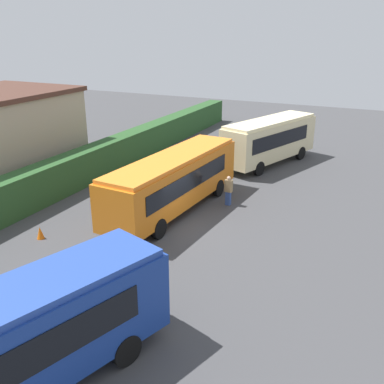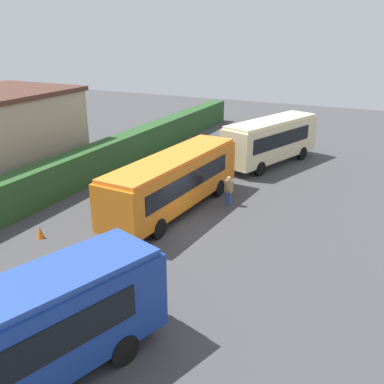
{
  "view_description": "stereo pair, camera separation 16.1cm",
  "coord_description": "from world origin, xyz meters",
  "px_view_note": "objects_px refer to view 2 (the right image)",
  "views": [
    {
      "loc": [
        -17.75,
        -9.2,
        9.51
      ],
      "look_at": [
        0.99,
        -0.37,
        1.63
      ],
      "focal_mm": 40.62,
      "sensor_mm": 36.0,
      "label": 1
    },
    {
      "loc": [
        -17.68,
        -9.35,
        9.51
      ],
      "look_at": [
        0.99,
        -0.37,
        1.63
      ],
      "focal_mm": 40.62,
      "sensor_mm": 36.0,
      "label": 2
    }
  ],
  "objects_px": {
    "bus_orange": "(174,179)",
    "person_left": "(138,177)",
    "bus_cream": "(271,139)",
    "person_center": "(229,190)",
    "bus_blue": "(9,341)",
    "traffic_cone": "(40,232)",
    "person_right": "(153,178)"
  },
  "relations": [
    {
      "from": "person_left",
      "to": "person_center",
      "type": "relative_size",
      "value": 0.97
    },
    {
      "from": "bus_cream",
      "to": "person_center",
      "type": "height_order",
      "value": "bus_cream"
    },
    {
      "from": "bus_cream",
      "to": "person_left",
      "type": "xyz_separation_m",
      "value": [
        -8.95,
        5.74,
        -1.04
      ]
    },
    {
      "from": "bus_blue",
      "to": "person_center",
      "type": "xyz_separation_m",
      "value": [
        15.4,
        -0.19,
        -0.97
      ]
    },
    {
      "from": "bus_blue",
      "to": "bus_orange",
      "type": "bearing_deg",
      "value": 27.62
    },
    {
      "from": "bus_orange",
      "to": "person_center",
      "type": "bearing_deg",
      "value": -45.61
    },
    {
      "from": "bus_blue",
      "to": "person_left",
      "type": "height_order",
      "value": "bus_blue"
    },
    {
      "from": "bus_blue",
      "to": "traffic_cone",
      "type": "bearing_deg",
      "value": 58.6
    },
    {
      "from": "bus_orange",
      "to": "bus_cream",
      "type": "height_order",
      "value": "bus_cream"
    },
    {
      "from": "bus_cream",
      "to": "person_center",
      "type": "distance_m",
      "value": 8.78
    },
    {
      "from": "person_left",
      "to": "person_center",
      "type": "height_order",
      "value": "person_center"
    },
    {
      "from": "person_center",
      "to": "person_right",
      "type": "relative_size",
      "value": 1.0
    },
    {
      "from": "bus_orange",
      "to": "person_left",
      "type": "bearing_deg",
      "value": 66.39
    },
    {
      "from": "person_right",
      "to": "traffic_cone",
      "type": "xyz_separation_m",
      "value": [
        -7.87,
        1.68,
        -0.6
      ]
    },
    {
      "from": "person_right",
      "to": "person_left",
      "type": "bearing_deg",
      "value": 2.94
    },
    {
      "from": "person_left",
      "to": "bus_blue",
      "type": "bearing_deg",
      "value": 76.43
    },
    {
      "from": "person_right",
      "to": "traffic_cone",
      "type": "height_order",
      "value": "person_right"
    },
    {
      "from": "bus_orange",
      "to": "person_left",
      "type": "relative_size",
      "value": 6.41
    },
    {
      "from": "bus_blue",
      "to": "person_left",
      "type": "bearing_deg",
      "value": 38.69
    },
    {
      "from": "bus_cream",
      "to": "bus_orange",
      "type": "bearing_deg",
      "value": -173.16
    },
    {
      "from": "person_right",
      "to": "person_center",
      "type": "bearing_deg",
      "value": 166.2
    },
    {
      "from": "bus_orange",
      "to": "bus_cream",
      "type": "xyz_separation_m",
      "value": [
        10.77,
        -2.29,
        0.09
      ]
    },
    {
      "from": "person_left",
      "to": "bus_cream",
      "type": "bearing_deg",
      "value": -156.75
    },
    {
      "from": "bus_cream",
      "to": "traffic_cone",
      "type": "distance_m",
      "value": 17.86
    },
    {
      "from": "bus_blue",
      "to": "person_center",
      "type": "bearing_deg",
      "value": 17.48
    },
    {
      "from": "bus_cream",
      "to": "bus_blue",
      "type": "bearing_deg",
      "value": -161.32
    },
    {
      "from": "bus_orange",
      "to": "person_left",
      "type": "height_order",
      "value": "bus_orange"
    },
    {
      "from": "person_right",
      "to": "bus_cream",
      "type": "bearing_deg",
      "value": -132.45
    },
    {
      "from": "person_left",
      "to": "traffic_cone",
      "type": "relative_size",
      "value": 2.77
    },
    {
      "from": "person_left",
      "to": "person_right",
      "type": "xyz_separation_m",
      "value": [
        0.26,
        -0.91,
        0.04
      ]
    },
    {
      "from": "bus_orange",
      "to": "person_center",
      "type": "height_order",
      "value": "bus_orange"
    },
    {
      "from": "bus_orange",
      "to": "traffic_cone",
      "type": "height_order",
      "value": "bus_orange"
    }
  ]
}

